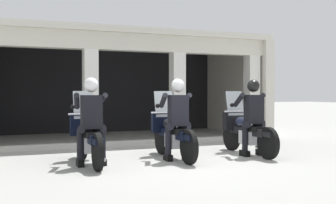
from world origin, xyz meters
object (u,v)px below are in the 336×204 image
Objects in this scene: motorcycle_left at (88,136)px; police_officer_center at (177,112)px; police_officer_right at (253,111)px; police_officer_left at (91,114)px; motorcycle_right at (245,131)px; motorcycle_center at (172,133)px.

motorcycle_left is 1.29× the size of police_officer_center.
police_officer_center is 1.68m from police_officer_right.
motorcycle_left is 1.29× the size of police_officer_left.
police_officer_center is 0.78× the size of motorcycle_right.
motorcycle_left is at bearing 172.77° from motorcycle_center.
police_officer_left is at bearing 172.77° from police_officer_center.
police_officer_right is at bearing -5.26° from police_officer_left.
motorcycle_center is 0.52m from police_officer_center.
police_officer_right reaches higher than motorcycle_left.
motorcycle_center is at bearing -4.24° from motorcycle_left.
police_officer_right is at bearing -93.25° from motorcycle_right.
motorcycle_left is 1.29× the size of police_officer_right.
motorcycle_center is 1.00× the size of motorcycle_right.
police_officer_right is (1.68, -0.06, 0.00)m from police_officer_center.
police_officer_center is at bearing -4.24° from police_officer_left.
motorcycle_left is 0.52m from police_officer_left.
police_officer_center is at bearing -175.45° from motorcycle_right.
motorcycle_left is 1.00× the size of motorcycle_center.
police_officer_left is 3.40m from motorcycle_right.
police_officer_left is 3.37m from police_officer_right.
police_officer_left is 1.00× the size of police_officer_center.
motorcycle_right is at bearing -5.26° from motorcycle_left.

